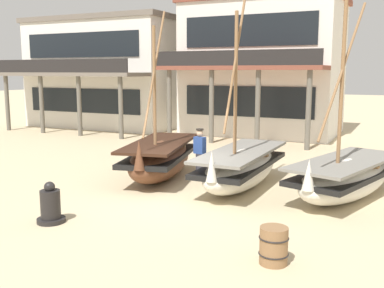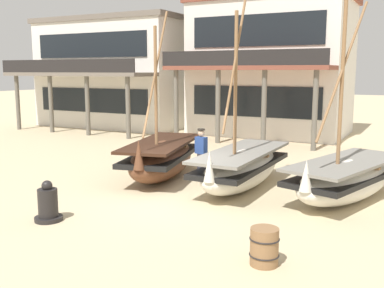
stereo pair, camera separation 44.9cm
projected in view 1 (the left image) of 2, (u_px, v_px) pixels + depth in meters
The scene contains 9 objects.
ground_plane at pixel (176, 199), 12.46m from camera, with size 120.00×120.00×0.00m, color #CCB78E.
fishing_boat_near_left at pixel (160, 158), 14.79m from camera, with size 2.63×4.69×5.44m.
fishing_boat_centre_large at pixel (241, 167), 13.57m from camera, with size 1.58×4.73×6.05m.
fishing_boat_far_right at pixel (345, 177), 12.41m from camera, with size 2.84×4.71×5.67m.
fisherman_by_hull at pixel (200, 155), 14.50m from camera, with size 0.40×0.29×1.68m.
capstan_winch at pixel (51, 206), 10.50m from camera, with size 0.66×0.66×0.98m.
wooden_barrel at pixel (274, 246), 8.24m from camera, with size 0.56×0.56×0.70m.
harbor_building_main at pixel (263, 67), 25.21m from camera, with size 8.50×7.89×7.40m.
harbor_building_annex at pixel (107, 73), 28.58m from camera, with size 9.79×7.50×6.74m.
Camera 1 is at (5.61, -10.68, 3.51)m, focal length 42.15 mm.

